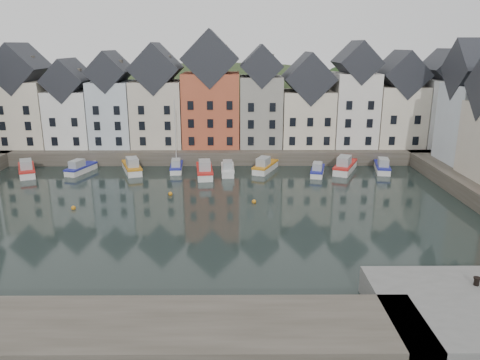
{
  "coord_description": "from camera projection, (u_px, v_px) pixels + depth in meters",
  "views": [
    {
      "loc": [
        4.03,
        -45.74,
        17.43
      ],
      "look_at": [
        4.4,
        6.0,
        2.45
      ],
      "focal_mm": 35.0,
      "sensor_mm": 36.0,
      "label": 1
    }
  ],
  "objects": [
    {
      "name": "ground",
      "position": [
        198.0,
        219.0,
        48.76
      ],
      "size": [
        260.0,
        260.0,
        0.0
      ],
      "primitive_type": "plane",
      "color": "black",
      "rests_on": "ground"
    },
    {
      "name": "far_quay",
      "position": [
        212.0,
        148.0,
        77.29
      ],
      "size": [
        90.0,
        16.0,
        2.0
      ],
      "primitive_type": "cube",
      "color": "#433E33",
      "rests_on": "ground"
    },
    {
      "name": "hillside",
      "position": [
        219.0,
        205.0,
        107.54
      ],
      "size": [
        153.6,
        70.4,
        64.0
      ],
      "color": "#263319",
      "rests_on": "ground"
    },
    {
      "name": "far_terrace",
      "position": [
        231.0,
        102.0,
        73.2
      ],
      "size": [
        72.37,
        8.16,
        17.78
      ],
      "color": "beige",
      "rests_on": "far_quay"
    },
    {
      "name": "mooring_buoys",
      "position": [
        167.0,
        201.0,
        53.81
      ],
      "size": [
        20.5,
        5.5,
        0.5
      ],
      "color": "orange",
      "rests_on": "ground"
    },
    {
      "name": "boat_a",
      "position": [
        27.0,
        170.0,
        64.96
      ],
      "size": [
        4.57,
        6.76,
        2.5
      ],
      "rotation": [
        0.0,
        0.0,
        0.43
      ],
      "color": "silver",
      "rests_on": "ground"
    },
    {
      "name": "boat_b",
      "position": [
        80.0,
        168.0,
        66.08
      ],
      "size": [
        3.34,
        5.91,
        2.17
      ],
      "rotation": [
        0.0,
        0.0,
        -0.3
      ],
      "color": "silver",
      "rests_on": "ground"
    },
    {
      "name": "boat_c",
      "position": [
        132.0,
        167.0,
        66.27
      ],
      "size": [
        4.15,
        6.8,
        2.5
      ],
      "rotation": [
        0.0,
        0.0,
        0.35
      ],
      "color": "silver",
      "rests_on": "ground"
    },
    {
      "name": "boat_d",
      "position": [
        176.0,
        167.0,
        66.96
      ],
      "size": [
        2.06,
        5.45,
        10.21
      ],
      "rotation": [
        0.0,
        0.0,
        0.08
      ],
      "color": "silver",
      "rests_on": "ground"
    },
    {
      "name": "boat_e",
      "position": [
        205.0,
        171.0,
        64.36
      ],
      "size": [
        2.8,
        6.94,
        2.59
      ],
      "rotation": [
        0.0,
        0.0,
        0.11
      ],
      "color": "silver",
      "rests_on": "ground"
    },
    {
      "name": "boat_f",
      "position": [
        228.0,
        169.0,
        65.57
      ],
      "size": [
        1.97,
        5.73,
        2.18
      ],
      "rotation": [
        0.0,
        0.0,
        0.04
      ],
      "color": "silver",
      "rests_on": "ground"
    },
    {
      "name": "boat_g",
      "position": [
        265.0,
        166.0,
        66.9
      ],
      "size": [
        4.19,
        6.45,
        2.38
      ],
      "rotation": [
        0.0,
        0.0,
        -0.4
      ],
      "color": "silver",
      "rests_on": "ground"
    },
    {
      "name": "boat_h",
      "position": [
        318.0,
        171.0,
        65.04
      ],
      "size": [
        2.87,
        5.58,
        2.05
      ],
      "rotation": [
        0.0,
        0.0,
        -0.24
      ],
      "color": "silver",
      "rests_on": "ground"
    },
    {
      "name": "boat_i",
      "position": [
        345.0,
        166.0,
        66.54
      ],
      "size": [
        4.8,
        7.18,
        2.65
      ],
      "rotation": [
        0.0,
        0.0,
        -0.42
      ],
      "color": "silver",
      "rests_on": "ground"
    },
    {
      "name": "boat_j",
      "position": [
        382.0,
        167.0,
        66.78
      ],
      "size": [
        2.9,
        6.12,
        2.26
      ],
      "rotation": [
        0.0,
        0.0,
        -0.19
      ],
      "color": "silver",
      "rests_on": "ground"
    },
    {
      "name": "mooring_bollard",
      "position": [
        477.0,
        281.0,
        31.12
      ],
      "size": [
        0.48,
        0.48,
        0.56
      ],
      "color": "black",
      "rests_on": "near_quay"
    }
  ]
}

